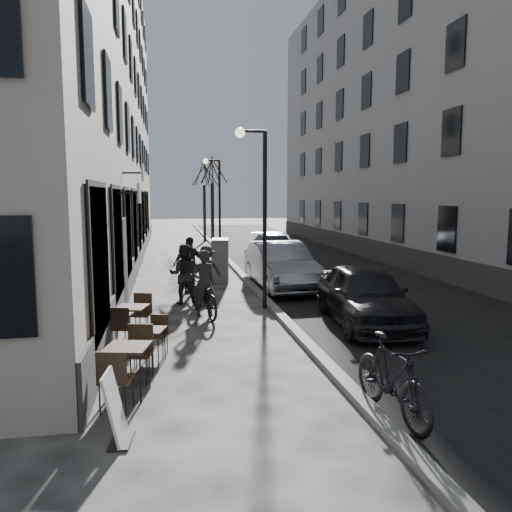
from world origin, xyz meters
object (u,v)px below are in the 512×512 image
object	(u,v)px
bicycle	(204,296)
car_near	(365,295)
tree_near	(212,170)
bistro_set_b	(150,342)
pedestrian_near	(184,274)
bistro_set_c	(132,320)
sign_board	(116,414)
utility_cabinet	(220,261)
streetlamp_far	(216,197)
bistro_set_a	(128,365)
moped	(392,378)
pedestrian_far	(189,265)
car_mid	(281,265)
streetlamp_near	(259,198)
pedestrian_mid	(206,270)
tree_far	(204,174)
car_far	(274,248)

from	to	relation	value
bicycle	car_near	size ratio (longest dim) A/B	0.47
tree_near	bistro_set_b	world-z (taller)	tree_near
pedestrian_near	car_near	size ratio (longest dim) A/B	0.41
bistro_set_c	bistro_set_b	bearing A→B (deg)	-58.49
sign_board	utility_cabinet	distance (m)	12.14
streetlamp_far	bistro_set_a	xyz separation A→B (m)	(-3.25, -17.75, -2.66)
sign_board	moped	bearing A→B (deg)	6.94
pedestrian_far	car_near	distance (m)	6.48
car_mid	streetlamp_far	bearing A→B (deg)	96.21
streetlamp_near	pedestrian_mid	xyz separation A→B (m)	(-1.30, 2.52, -2.37)
tree_far	car_far	xyz separation A→B (m)	(2.40, -11.67, -3.97)
tree_near	car_far	distance (m)	7.33
streetlamp_far	pedestrian_near	xyz separation A→B (m)	(-2.10, -11.02, -2.26)
tree_near	tree_far	world-z (taller)	same
bistro_set_c	pedestrian_near	size ratio (longest dim) A/B	0.92
tree_far	car_mid	distance (m)	18.52
bistro_set_c	bicycle	distance (m)	2.73
moped	streetlamp_near	bearing A→B (deg)	88.70
car_near	utility_cabinet	bearing A→B (deg)	119.13
sign_board	pedestrian_mid	xyz separation A→B (m)	(1.99, 9.88, 0.40)
bistro_set_c	car_far	distance (m)	13.37
pedestrian_mid	car_near	world-z (taller)	pedestrian_mid
tree_far	pedestrian_far	xyz separation A→B (m)	(-1.92, -18.26, -3.73)
bistro_set_c	bicycle	xyz separation A→B (m)	(1.75, 2.10, 0.06)
streetlamp_far	car_far	bearing A→B (deg)	-47.24
pedestrian_near	car_far	world-z (taller)	pedestrian_near
tree_near	car_mid	world-z (taller)	tree_near
streetlamp_far	sign_board	size ratio (longest dim) A/B	5.27
tree_far	utility_cabinet	xyz separation A→B (m)	(-0.70, -16.53, -3.85)
tree_near	pedestrian_mid	xyz separation A→B (m)	(-1.37, -12.48, -3.87)
pedestrian_mid	car_near	distance (m)	5.96
bistro_set_b	tree_near	bearing A→B (deg)	96.87
tree_far	bicycle	bearing A→B (deg)	-94.48
bicycle	car_near	xyz separation A→B (m)	(3.93, -1.63, 0.21)
tree_near	bistro_set_c	world-z (taller)	tree_near
bistro_set_a	car_mid	size ratio (longest dim) A/B	0.35
car_near	car_far	world-z (taller)	car_near
streetlamp_near	car_far	distance (m)	9.96
bistro_set_b	car_mid	size ratio (longest dim) A/B	0.29
streetlamp_far	sign_board	xyz separation A→B (m)	(-3.28, -19.36, -2.77)
bistro_set_b	tree_far	bearing A→B (deg)	98.97
streetlamp_near	streetlamp_far	world-z (taller)	same
streetlamp_far	tree_far	size ratio (longest dim) A/B	0.89
bistro_set_c	car_near	size ratio (longest dim) A/B	0.37
streetlamp_far	pedestrian_far	size ratio (longest dim) A/B	2.72
sign_board	bicycle	xyz separation A→B (m)	(1.66, 6.77, 0.16)
bistro_set_c	utility_cabinet	size ratio (longest dim) A/B	1.01
bistro_set_c	car_far	bearing A→B (deg)	79.96
streetlamp_near	tree_near	xyz separation A→B (m)	(0.07, 15.00, 1.50)
pedestrian_near	car_far	size ratio (longest dim) A/B	0.38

